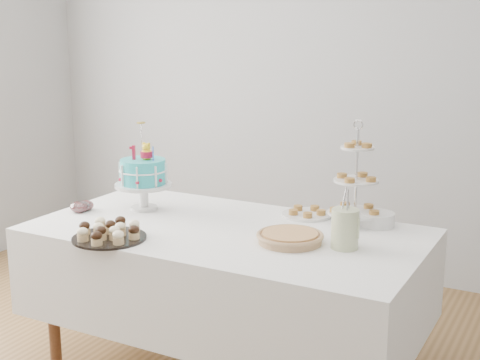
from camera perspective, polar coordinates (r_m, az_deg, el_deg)
The scene contains 11 objects.
walls at distance 2.91m, azimuth -4.14°, elevation 5.24°, with size 5.04×4.04×2.70m.
table at distance 3.36m, azimuth -1.16°, elevation -7.89°, with size 1.92×1.02×0.77m.
birthday_cake at distance 3.63m, azimuth -8.23°, elevation -0.54°, with size 0.31×0.31×0.47m.
cupcake_tray at distance 3.18m, azimuth -11.11°, elevation -4.31°, with size 0.35×0.35×0.08m.
pie at distance 3.08m, azimuth 4.29°, elevation -4.87°, with size 0.31×0.31×0.05m.
tiered_stand at distance 3.36m, azimuth 9.88°, elevation -0.10°, with size 0.27×0.27×0.53m.
plate_stack at distance 3.40m, azimuth 11.64°, elevation -3.31°, with size 0.17×0.17×0.07m.
pastry_plate at distance 3.52m, azimuth 5.73°, elevation -2.80°, with size 0.26×0.26×0.04m.
jam_bowl_a at distance 3.70m, azimuth -13.08°, elevation -2.14°, with size 0.09×0.09×0.06m.
jam_bowl_b at distance 3.67m, azimuth -13.53°, elevation -2.25°, with size 0.10×0.10×0.06m.
utensil_pitcher at distance 3.02m, azimuth 8.96°, elevation -4.00°, with size 0.13×0.12×0.28m.
Camera 1 is at (1.54, -2.44, 1.74)m, focal length 50.00 mm.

